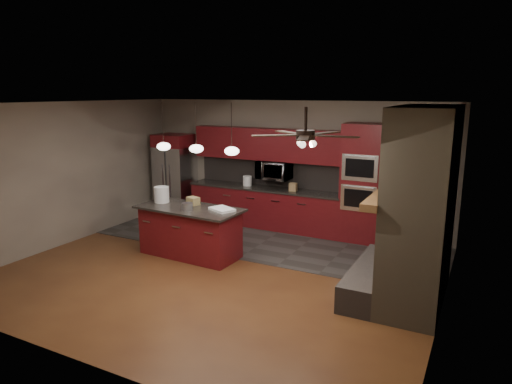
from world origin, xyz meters
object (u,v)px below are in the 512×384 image
Objects in this scene: oven_tower at (363,184)px; paint_tray at (222,209)px; microwave at (274,170)px; counter_box at (293,187)px; cardboard_box at (193,201)px; paint_can at (187,207)px; white_bucket at (162,195)px; counter_bucket at (247,181)px; kitchen_island at (190,231)px; refrigerator at (175,175)px.

paint_tray is (-1.94, -2.21, -0.25)m from oven_tower.
counter_box is (0.50, -0.10, -0.31)m from microwave.
microwave is 2.27m from cardboard_box.
paint_can is at bearing -115.89° from counter_box.
white_bucket is 2.81m from counter_box.
counter_bucket is (-0.12, 2.48, 0.03)m from paint_can.
counter_bucket is at bearing 92.71° from paint_can.
kitchen_island is at bearing -104.52° from microwave.
refrigerator reaches higher than microwave.
paint_tray is 1.94× the size of cardboard_box.
refrigerator is (-4.57, -0.07, -0.20)m from oven_tower.
microwave is 3.27× the size of counter_bucket.
oven_tower is 7.93× the size of white_bucket.
white_bucket is (-0.70, 0.09, 0.60)m from kitchen_island.
white_bucket is 2.31m from counter_bucket.
microwave reaches higher than paint_can.
paint_can is (-0.52, -2.53, -0.31)m from microwave.
paint_tray is at bearing -89.11° from microwave.
microwave is 0.70m from counter_bucket.
counter_box is at bearing 50.10° from white_bucket.
oven_tower is 1.18× the size of kitchen_island.
paint_can is at bearing -49.13° from refrigerator.
paint_can is at bearing -87.29° from counter_bucket.
counter_bucket is at bearing 73.22° from white_bucket.
oven_tower is 3.95m from white_bucket.
refrigerator is at bearing 134.55° from kitchen_island.
paint_can is 0.41m from cardboard_box.
white_bucket is at bearing -155.57° from paint_tray.
cardboard_box is (-0.66, -2.15, -0.31)m from microwave.
oven_tower reaches higher than counter_box.
white_bucket reaches higher than counter_bucket.
refrigerator is at bearing 130.87° from paint_can.
paint_can is at bearing -101.70° from microwave.
white_bucket reaches higher than paint_can.
oven_tower is at bearing -1.43° from counter_box.
microwave is 3.67× the size of paint_can.
paint_can is (0.78, -0.27, -0.08)m from white_bucket.
refrigerator is 9.97× the size of paint_can.
cardboard_box is at bearing -107.19° from microwave.
counter_bucket reaches higher than paint_tray.
refrigerator reaches higher than cardboard_box.
counter_box reaches higher than paint_can.
refrigerator reaches higher than white_bucket.
white_bucket is 1.34× the size of counter_bucket.
oven_tower is 3.25× the size of microwave.
refrigerator is 3.10m from counter_box.
microwave is at bearing 165.55° from counter_box.
oven_tower is at bearing 33.85° from white_bucket.
counter_bucket is 1.28× the size of counter_box.
kitchen_island is (-2.58, -2.29, -0.73)m from oven_tower.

